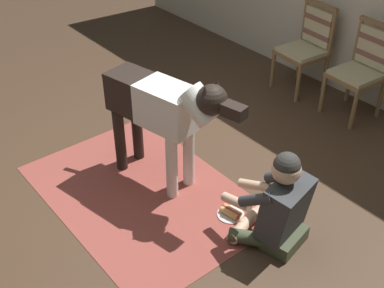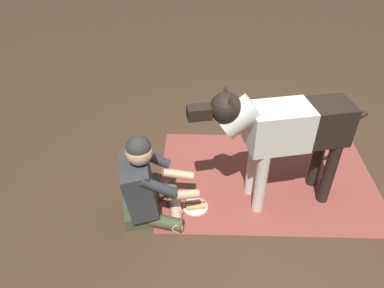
{
  "view_description": "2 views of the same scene",
  "coord_description": "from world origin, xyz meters",
  "px_view_note": "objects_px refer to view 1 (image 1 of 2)",
  "views": [
    {
      "loc": [
        2.81,
        -1.89,
        2.79
      ],
      "look_at": [
        0.46,
        0.02,
        0.67
      ],
      "focal_mm": 46.43,
      "sensor_mm": 36.0,
      "label": 1
    },
    {
      "loc": [
        0.67,
        2.49,
        2.41
      ],
      "look_at": [
        0.73,
        0.15,
        0.64
      ],
      "focal_mm": 34.62,
      "sensor_mm": 36.0,
      "label": 2
    }
  ],
  "objects_px": {
    "dining_chair_left_of_pair": "(308,44)",
    "dining_chair_right_of_pair": "(363,66)",
    "person_sitting_on_floor": "(278,206)",
    "large_dog": "(162,109)",
    "hot_dog_on_plate": "(231,213)"
  },
  "relations": [
    {
      "from": "person_sitting_on_floor",
      "to": "large_dog",
      "type": "bearing_deg",
      "value": -168.19
    },
    {
      "from": "large_dog",
      "to": "hot_dog_on_plate",
      "type": "xyz_separation_m",
      "value": [
        0.7,
        0.15,
        -0.71
      ]
    },
    {
      "from": "dining_chair_right_of_pair",
      "to": "dining_chair_left_of_pair",
      "type": "bearing_deg",
      "value": -179.99
    },
    {
      "from": "person_sitting_on_floor",
      "to": "large_dog",
      "type": "xyz_separation_m",
      "value": [
        -1.1,
        -0.23,
        0.41
      ]
    },
    {
      "from": "dining_chair_right_of_pair",
      "to": "hot_dog_on_plate",
      "type": "height_order",
      "value": "dining_chair_right_of_pair"
    },
    {
      "from": "dining_chair_left_of_pair",
      "to": "person_sitting_on_floor",
      "type": "relative_size",
      "value": 1.2
    },
    {
      "from": "dining_chair_right_of_pair",
      "to": "hot_dog_on_plate",
      "type": "xyz_separation_m",
      "value": [
        0.36,
        -2.14,
        -0.52
      ]
    },
    {
      "from": "dining_chair_right_of_pair",
      "to": "hot_dog_on_plate",
      "type": "distance_m",
      "value": 2.23
    },
    {
      "from": "dining_chair_right_of_pair",
      "to": "person_sitting_on_floor",
      "type": "relative_size",
      "value": 1.2
    },
    {
      "from": "dining_chair_right_of_pair",
      "to": "hot_dog_on_plate",
      "type": "relative_size",
      "value": 4.42
    },
    {
      "from": "large_dog",
      "to": "hot_dog_on_plate",
      "type": "bearing_deg",
      "value": 11.81
    },
    {
      "from": "dining_chair_left_of_pair",
      "to": "hot_dog_on_plate",
      "type": "distance_m",
      "value": 2.45
    },
    {
      "from": "dining_chair_left_of_pair",
      "to": "large_dog",
      "type": "relative_size",
      "value": 0.68
    },
    {
      "from": "dining_chair_left_of_pair",
      "to": "dining_chair_right_of_pair",
      "type": "relative_size",
      "value": 1.0
    },
    {
      "from": "dining_chair_right_of_pair",
      "to": "large_dog",
      "type": "xyz_separation_m",
      "value": [
        -0.34,
        -2.28,
        0.2
      ]
    }
  ]
}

